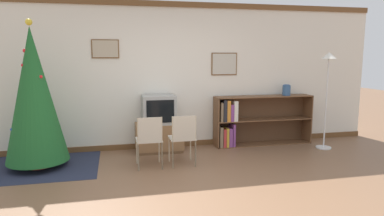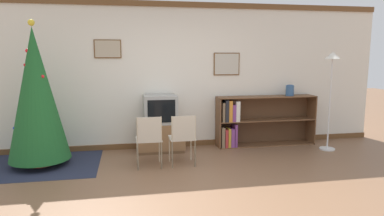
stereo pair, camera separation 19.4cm
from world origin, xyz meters
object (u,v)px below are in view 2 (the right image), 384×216
object	(u,v)px
television	(160,109)
folding_chair_left	(149,138)
christmas_tree	(36,95)
standing_lamp	(332,75)
tv_console	(161,137)
bookshelf	(250,121)
folding_chair_right	(183,137)
vase	(290,90)

from	to	relation	value
television	folding_chair_left	xyz separation A→B (m)	(-0.26, -0.90, -0.30)
christmas_tree	standing_lamp	bearing A→B (deg)	-0.08
folding_chair_left	standing_lamp	world-z (taller)	standing_lamp
tv_console	christmas_tree	bearing A→B (deg)	-166.56
television	bookshelf	bearing A→B (deg)	2.76
bookshelf	standing_lamp	bearing A→B (deg)	-22.78
folding_chair_right	standing_lamp	world-z (taller)	standing_lamp
vase	standing_lamp	bearing A→B (deg)	-45.20
tv_console	folding_chair_left	world-z (taller)	folding_chair_left
television	bookshelf	xyz separation A→B (m)	(1.73, 0.08, -0.30)
television	folding_chair_left	world-z (taller)	television
folding_chair_left	vase	bearing A→B (deg)	19.02
folding_chair_left	standing_lamp	xyz separation A→B (m)	(3.32, 0.43, 0.90)
television	folding_chair_right	size ratio (longest dim) A/B	0.71
tv_console	folding_chair_right	size ratio (longest dim) A/B	1.03
television	vase	size ratio (longest dim) A/B	2.76
vase	folding_chair_left	bearing A→B (deg)	-160.98
tv_console	standing_lamp	world-z (taller)	standing_lamp
folding_chair_right	vase	world-z (taller)	vase
standing_lamp	television	bearing A→B (deg)	171.21
standing_lamp	folding_chair_left	bearing A→B (deg)	-172.64
christmas_tree	tv_console	distance (m)	2.19
tv_console	vase	size ratio (longest dim) A/B	3.98
folding_chair_left	folding_chair_right	bearing A→B (deg)	0.00
christmas_tree	standing_lamp	distance (m)	5.02
christmas_tree	vase	size ratio (longest dim) A/B	10.69
christmas_tree	bookshelf	distance (m)	3.79
vase	standing_lamp	world-z (taller)	standing_lamp
vase	christmas_tree	bearing A→B (deg)	-173.31
standing_lamp	tv_console	bearing A→B (deg)	171.17
tv_console	standing_lamp	xyz separation A→B (m)	(3.06, -0.47, 1.12)
bookshelf	tv_console	bearing A→B (deg)	-177.32
folding_chair_left	folding_chair_right	xyz separation A→B (m)	(0.53, 0.00, 0.00)
folding_chair_right	christmas_tree	bearing A→B (deg)	168.91
folding_chair_right	vase	size ratio (longest dim) A/B	3.87
christmas_tree	folding_chair_right	distance (m)	2.36
folding_chair_left	vase	distance (m)	3.01
folding_chair_left	standing_lamp	bearing A→B (deg)	7.36
bookshelf	folding_chair_left	bearing A→B (deg)	-153.74
folding_chair_right	bookshelf	size ratio (longest dim) A/B	0.42
tv_console	bookshelf	size ratio (longest dim) A/B	0.44
vase	tv_console	bearing A→B (deg)	-178.68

